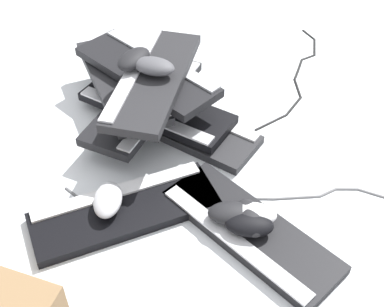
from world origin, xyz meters
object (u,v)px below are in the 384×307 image
at_px(keyboard_0, 250,231).
at_px(mouse_1, 253,214).
at_px(mouse_2, 134,59).
at_px(mouse_6, 250,218).
at_px(mouse_4, 249,224).
at_px(keyboard_4, 145,101).
at_px(mouse_3, 154,66).
at_px(keyboard_2, 125,210).
at_px(keyboard_5, 123,80).
at_px(keyboard_3, 156,108).
at_px(mouse_5, 232,213).
at_px(keyboard_7, 153,79).
at_px(keyboard_1, 182,125).
at_px(keyboard_6, 147,71).
at_px(mouse_0, 108,200).

height_order(keyboard_0, mouse_1, mouse_1).
relative_size(mouse_2, mouse_6, 1.00).
bearing_deg(mouse_2, mouse_4, 65.21).
distance_m(keyboard_4, mouse_3, 0.13).
bearing_deg(keyboard_4, keyboard_2, -51.32).
xyz_separation_m(keyboard_2, keyboard_5, (-0.30, 0.26, 0.09)).
distance_m(keyboard_3, mouse_5, 0.43).
distance_m(keyboard_0, keyboard_3, 0.47).
relative_size(keyboard_5, keyboard_7, 1.02).
bearing_deg(keyboard_3, keyboard_0, -16.54).
height_order(keyboard_1, keyboard_4, keyboard_4).
relative_size(keyboard_6, mouse_4, 4.00).
height_order(keyboard_6, mouse_3, mouse_3).
bearing_deg(mouse_1, keyboard_0, 78.74).
xyz_separation_m(mouse_0, mouse_4, (0.28, 0.17, 0.00)).
bearing_deg(mouse_3, mouse_5, -43.55).
distance_m(mouse_0, mouse_6, 0.33).
xyz_separation_m(keyboard_2, keyboard_3, (-0.20, 0.29, 0.03)).
relative_size(keyboard_6, mouse_2, 4.00).
xyz_separation_m(keyboard_2, mouse_3, (-0.18, 0.28, 0.19)).
relative_size(keyboard_2, keyboard_6, 1.05).
bearing_deg(mouse_6, keyboard_5, 22.49).
height_order(keyboard_4, mouse_1, keyboard_4).
height_order(keyboard_0, mouse_3, mouse_3).
relative_size(keyboard_3, mouse_1, 4.20).
xyz_separation_m(mouse_1, mouse_5, (-0.04, -0.03, 0.00)).
xyz_separation_m(keyboard_2, mouse_1, (0.24, 0.17, 0.04)).
distance_m(keyboard_6, mouse_6, 0.53).
height_order(mouse_1, mouse_2, mouse_2).
bearing_deg(mouse_6, keyboard_6, 16.01).
bearing_deg(keyboard_4, keyboard_1, 27.77).
bearing_deg(keyboard_6, keyboard_0, -17.24).
distance_m(mouse_3, mouse_4, 0.48).
xyz_separation_m(keyboard_5, mouse_1, (0.54, -0.09, -0.05)).
xyz_separation_m(keyboard_2, mouse_2, (-0.24, 0.26, 0.19)).
xyz_separation_m(keyboard_6, mouse_6, (0.50, -0.15, -0.08)).
bearing_deg(keyboard_6, keyboard_5, -132.56).
distance_m(keyboard_2, keyboard_7, 0.36).
height_order(keyboard_3, mouse_1, mouse_1).
bearing_deg(mouse_2, keyboard_1, 102.01).
relative_size(keyboard_7, mouse_5, 4.14).
bearing_deg(mouse_5, mouse_6, 163.19).
bearing_deg(keyboard_5, mouse_4, -11.78).
bearing_deg(keyboard_7, mouse_3, 89.26).
xyz_separation_m(keyboard_1, keyboard_3, (-0.08, -0.02, 0.03)).
distance_m(keyboard_0, keyboard_1, 0.40).
bearing_deg(keyboard_3, mouse_1, -14.72).
xyz_separation_m(keyboard_1, keyboard_6, (-0.13, -0.00, 0.12)).
xyz_separation_m(keyboard_0, keyboard_3, (-0.45, 0.13, 0.03)).
relative_size(keyboard_3, mouse_6, 4.20).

